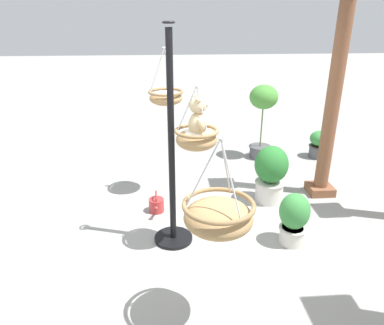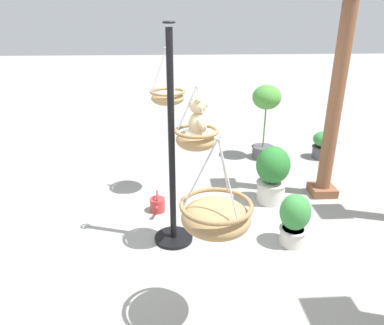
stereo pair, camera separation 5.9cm
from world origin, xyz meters
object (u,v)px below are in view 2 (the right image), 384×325
hanging_basket_with_teddy (196,138)px  potted_plant_conical_shrub (294,219)px  potted_plant_trailing_ivy (272,173)px  watering_can (157,204)px  teddy_bear (199,120)px  potted_plant_flowering_red (266,112)px  hanging_basket_left_high (168,97)px  hanging_basket_right_low (216,216)px  potted_plant_fern_front (323,145)px  greenhouse_pillar_left (337,94)px  display_pole_central (172,183)px

hanging_basket_with_teddy → potted_plant_conical_shrub: size_ratio=1.03×
potted_plant_trailing_ivy → watering_can: (0.19, -1.56, -0.33)m
teddy_bear → potted_plant_conical_shrub: bearing=89.2°
hanging_basket_with_teddy → potted_plant_flowering_red: 3.02m
hanging_basket_left_high → hanging_basket_right_low: bearing=8.5°
potted_plant_trailing_ivy → potted_plant_fern_front: bearing=139.2°
teddy_bear → hanging_basket_right_low: (1.08, 0.05, -0.44)m
greenhouse_pillar_left → potted_plant_flowering_red: size_ratio=2.31×
teddy_bear → watering_can: 1.67m
hanging_basket_with_teddy → teddy_bear: size_ratio=1.52×
hanging_basket_left_high → hanging_basket_right_low: 2.49m
hanging_basket_with_teddy → hanging_basket_right_low: bearing=3.9°
teddy_bear → hanging_basket_right_low: bearing=2.7°
potted_plant_conical_shrub → potted_plant_flowering_red: bearing=173.7°
hanging_basket_left_high → potted_plant_flowering_red: 2.19m
hanging_basket_with_teddy → potted_plant_flowering_red: bearing=152.3°
hanging_basket_left_high → watering_can: 1.43m
potted_plant_conical_shrub → hanging_basket_right_low: bearing=-43.8°
hanging_basket_left_high → potted_plant_flowering_red: bearing=127.5°
hanging_basket_left_high → potted_plant_flowering_red: (-1.29, 1.68, -0.57)m
potted_plant_trailing_ivy → hanging_basket_left_high: bearing=-104.3°
potted_plant_fern_front → watering_can: (1.75, -2.91, -0.15)m
hanging_basket_right_low → potted_plant_flowering_red: (-3.72, 1.32, -0.19)m
display_pole_central → greenhouse_pillar_left: size_ratio=0.78×
display_pole_central → potted_plant_trailing_ivy: 1.63m
teddy_bear → greenhouse_pillar_left: bearing=121.8°
hanging_basket_with_teddy → potted_plant_flowering_red: size_ratio=0.49×
potted_plant_fern_front → potted_plant_flowering_red: bearing=-94.1°
potted_plant_conical_shrub → potted_plant_trailing_ivy: 1.02m
hanging_basket_with_teddy → potted_plant_conical_shrub: bearing=89.2°
potted_plant_flowering_red → potted_plant_trailing_ivy: size_ratio=1.63×
teddy_bear → hanging_basket_left_high: size_ratio=0.57×
display_pole_central → potted_plant_conical_shrub: 1.41m
display_pole_central → hanging_basket_left_high: size_ratio=3.20×
hanging_basket_right_low → potted_plant_fern_front: hanging_basket_right_low is taller
potted_plant_fern_front → greenhouse_pillar_left: bearing=-21.2°
display_pole_central → potted_plant_fern_front: (-2.42, 2.71, -0.48)m
potted_plant_flowering_red → potted_plant_trailing_ivy: potted_plant_flowering_red is taller
potted_plant_trailing_ivy → potted_plant_conical_shrub: bearing=-0.6°
potted_plant_fern_front → potted_plant_flowering_red: (-0.08, -1.07, 0.59)m
teddy_bear → potted_plant_flowering_red: teddy_bear is taller
potted_plant_trailing_ivy → hanging_basket_right_low: bearing=-26.4°
potted_plant_fern_front → potted_plant_trailing_ivy: (1.57, -1.35, 0.17)m
hanging_basket_right_low → watering_can: size_ratio=2.17×
teddy_bear → hanging_basket_left_high: (-1.35, -0.31, -0.06)m
hanging_basket_with_teddy → hanging_basket_left_high: hanging_basket_left_high is taller
display_pole_central → teddy_bear: display_pole_central is taller
hanging_basket_right_low → hanging_basket_with_teddy: bearing=-176.1°
greenhouse_pillar_left → potted_plant_conical_shrub: (1.19, -0.82, -1.14)m
hanging_basket_with_teddy → potted_plant_fern_front: 3.70m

